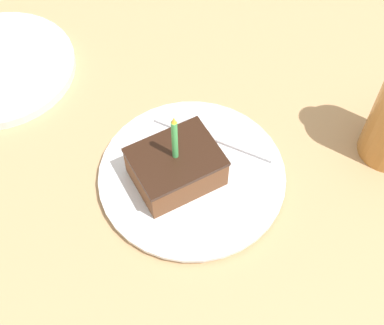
% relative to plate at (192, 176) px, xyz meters
% --- Properties ---
extents(ground_plane, '(2.40, 2.40, 0.04)m').
position_rel_plate_xyz_m(ground_plane, '(-0.01, -0.02, -0.03)').
color(ground_plane, tan).
rests_on(ground_plane, ground).
extents(plate, '(0.25, 0.25, 0.01)m').
position_rel_plate_xyz_m(plate, '(0.00, 0.00, 0.00)').
color(plate, silver).
rests_on(plate, ground_plane).
extents(cake_slice, '(0.09, 0.11, 0.13)m').
position_rel_plate_xyz_m(cake_slice, '(0.00, 0.02, 0.03)').
color(cake_slice, brown).
rests_on(cake_slice, plate).
extents(fork, '(0.15, 0.12, 0.00)m').
position_rel_plate_xyz_m(fork, '(0.05, -0.05, 0.01)').
color(fork, '#B2B2B7').
rests_on(fork, plate).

